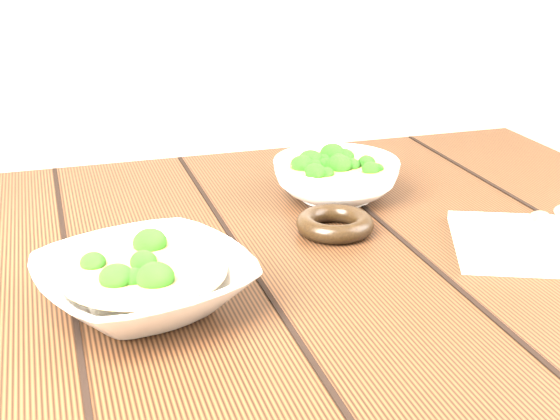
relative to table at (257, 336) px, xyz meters
name	(u,v)px	position (x,y,z in m)	size (l,w,h in m)	color
table	(257,336)	(0.00, 0.00, 0.00)	(1.20, 0.80, 0.75)	#3B2110
soup_bowl_front	(145,282)	(-0.15, -0.11, 0.15)	(0.26, 0.26, 0.06)	silver
soup_bowl_back	(336,177)	(0.16, 0.14, 0.15)	(0.19, 0.19, 0.06)	silver
trivet	(335,224)	(0.11, 0.02, 0.13)	(0.10, 0.10, 0.02)	black
napkin	(542,244)	(0.33, -0.10, 0.13)	(0.21, 0.17, 0.01)	beige
spoon_left	(538,227)	(0.34, -0.07, 0.13)	(0.12, 0.14, 0.01)	#AAA396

